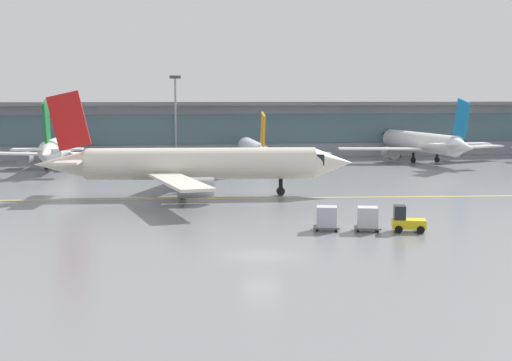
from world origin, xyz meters
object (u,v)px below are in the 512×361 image
taxiing_regional_jet (197,165)px  cargo_dolly_trailing (327,217)px  baggage_tug (406,221)px  cargo_dolly_lead (368,218)px  apron_light_mast_1 (176,114)px  gate_airplane_4 (421,143)px  gate_airplane_3 (253,150)px  gate_airplane_2 (62,147)px

taxiing_regional_jet → cargo_dolly_trailing: size_ratio=13.93×
baggage_tug → cargo_dolly_lead: baggage_tug is taller
taxiing_regional_jet → apron_light_mast_1: apron_light_mast_1 is taller
cargo_dolly_trailing → gate_airplane_4: bearing=76.5°
cargo_dolly_lead → apron_light_mast_1: size_ratio=0.18×
gate_airplane_3 → cargo_dolly_trailing: 53.63m
apron_light_mast_1 → cargo_dolly_trailing: bearing=-83.0°
baggage_tug → cargo_dolly_lead: 3.02m
gate_airplane_2 → gate_airplane_3: size_ratio=1.22×
gate_airplane_3 → cargo_dolly_lead: 54.39m
gate_airplane_4 → cargo_dolly_lead: (-27.81, -57.85, -2.04)m
gate_airplane_2 → gate_airplane_3: gate_airplane_2 is taller
cargo_dolly_trailing → apron_light_mast_1: apron_light_mast_1 is taller
baggage_tug → cargo_dolly_lead: bearing=180.0°
taxiing_regional_jet → cargo_dolly_trailing: bearing=-63.2°
gate_airplane_2 → cargo_dolly_trailing: (25.46, -55.84, -2.04)m
gate_airplane_4 → cargo_dolly_trailing: (-30.94, -57.01, -2.04)m
gate_airplane_2 → apron_light_mast_1: (17.34, 9.86, 4.54)m
gate_airplane_2 → baggage_tug: bearing=-147.6°
taxiing_regional_jet → apron_light_mast_1: bearing=95.4°
cargo_dolly_trailing → taxiing_regional_jet: bearing=125.9°
gate_airplane_4 → cargo_dolly_lead: size_ratio=12.77×
gate_airplane_4 → baggage_tug: gate_airplane_4 is taller
gate_airplane_2 → gate_airplane_4: bearing=-85.2°
apron_light_mast_1 → gate_airplane_2: bearing=-150.4°
taxiing_regional_jet → cargo_dolly_lead: 25.71m
gate_airplane_2 → gate_airplane_4: same height
baggage_tug → apron_light_mast_1: apron_light_mast_1 is taller
taxiing_regional_jet → cargo_dolly_trailing: (8.42, -22.01, -2.32)m
gate_airplane_4 → apron_light_mast_1: 40.27m
gate_airplane_3 → cargo_dolly_trailing: size_ratio=10.48×
gate_airplane_3 → taxiing_regional_jet: bearing=162.2°
cargo_dolly_trailing → baggage_tug: bearing=-0.0°
gate_airplane_2 → gate_airplane_4: size_ratio=1.00×
cargo_dolly_lead → cargo_dolly_trailing: (-3.13, 0.84, 0.00)m
gate_airplane_2 → baggage_tug: (31.51, -57.46, -2.20)m
gate_airplane_3 → cargo_dolly_trailing: bearing=178.8°
gate_airplane_3 → baggage_tug: 55.27m
apron_light_mast_1 → taxiing_regional_jet: bearing=-90.4°
gate_airplane_3 → cargo_dolly_lead: size_ratio=10.48×
gate_airplane_4 → taxiing_regional_jet: size_ratio=0.92×
gate_airplane_3 → gate_airplane_4: bearing=-81.1°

